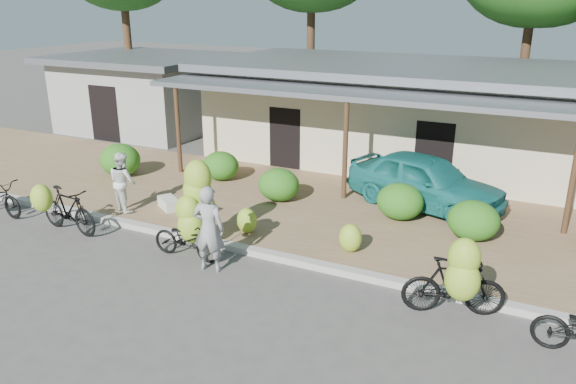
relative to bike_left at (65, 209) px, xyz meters
name	(u,v)px	position (x,y,z in m)	size (l,w,h in m)	color
ground	(227,301)	(5.24, -1.06, -0.63)	(100.00, 100.00, 0.00)	#4C4946
sidewalk	(329,212)	(5.24, 3.94, -0.57)	(60.00, 6.00, 0.12)	#92724E
curb	(276,256)	(5.24, 0.94, -0.55)	(60.00, 0.25, 0.15)	#A8A399
shop_main	(396,111)	(5.24, 9.87, 1.09)	(13.00, 8.50, 3.35)	beige
shop_grey	(145,92)	(-5.76, 9.93, 0.99)	(7.00, 6.00, 3.15)	gray
hedge_0	(120,160)	(-1.80, 3.88, 0.00)	(1.30, 1.17, 1.02)	#1C5814
hedge_1	(221,166)	(1.25, 4.93, -0.07)	(1.13, 1.02, 0.88)	#1C5814
hedge_2	(279,185)	(3.69, 4.06, -0.06)	(1.16, 1.04, 0.90)	#1C5814
hedge_3	(400,201)	(7.06, 4.20, -0.05)	(1.18, 1.06, 0.92)	#1C5814
hedge_4	(473,220)	(8.92, 3.70, -0.05)	(1.19, 1.07, 0.93)	#1C5814
bike_left	(65,209)	(0.00, 0.00, 0.00)	(1.92, 1.23, 1.41)	black
bike_center	(193,217)	(3.43, 0.47, 0.23)	(1.67, 1.14, 2.10)	black
bike_right	(456,282)	(9.16, 0.24, 0.09)	(1.90, 1.41, 1.75)	black
loose_banana_a	(186,209)	(2.35, 1.63, -0.17)	(0.54, 0.46, 0.68)	#9ABF2F
loose_banana_b	(247,221)	(4.06, 1.71, -0.20)	(0.50, 0.42, 0.62)	#9ABF2F
loose_banana_c	(350,238)	(6.62, 1.81, -0.19)	(0.52, 0.44, 0.65)	#9ABF2F
sack_near	(195,208)	(2.22, 2.19, -0.36)	(0.85, 0.40, 0.30)	beige
sack_far	(169,203)	(1.36, 2.20, -0.37)	(0.75, 0.38, 0.28)	beige
vendor	(209,229)	(4.21, -0.09, 0.30)	(0.68, 0.44, 1.86)	gray
bystander	(123,182)	(0.41, 1.59, 0.28)	(0.76, 0.60, 1.57)	silver
teal_van	(425,181)	(7.40, 5.34, 0.21)	(1.70, 4.23, 1.44)	#186F6D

